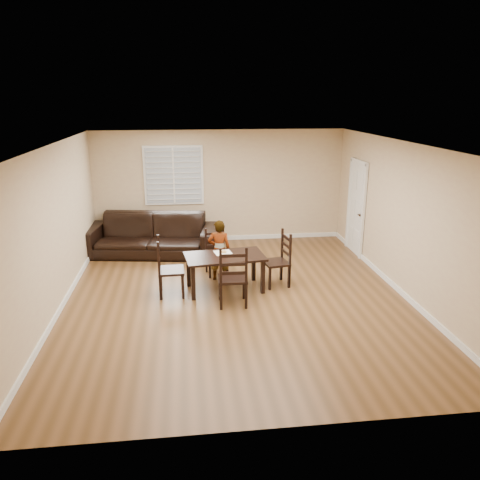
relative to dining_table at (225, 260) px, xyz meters
name	(u,v)px	position (x,y,z in m)	size (l,w,h in m)	color
ground	(236,297)	(0.17, -0.36, -0.58)	(7.00, 7.00, 0.00)	brown
room	(237,196)	(0.20, -0.18, 1.23)	(6.04, 7.04, 2.72)	#CEB98B
dining_table	(225,260)	(0.00, 0.00, 0.00)	(1.51, 0.96, 0.67)	black
chair_near	(216,253)	(-0.11, 0.91, -0.16)	(0.47, 0.44, 0.92)	black
chair_far	(233,280)	(0.07, -0.78, -0.09)	(0.50, 0.47, 1.09)	black
chair_left	(164,270)	(-1.11, -0.12, -0.09)	(0.47, 0.50, 1.08)	black
chair_right	(282,261)	(1.10, 0.14, -0.10)	(0.51, 0.54, 1.05)	black
child	(219,250)	(-0.06, 0.51, 0.02)	(0.44, 0.29, 1.20)	gray
napkin	(223,253)	(-0.02, 0.16, 0.09)	(0.31, 0.31, 0.00)	beige
donut	(224,251)	(0.00, 0.16, 0.11)	(0.10, 0.10, 0.04)	#B98642
sofa	(151,235)	(-1.47, 2.27, -0.13)	(3.07, 1.20, 0.90)	black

